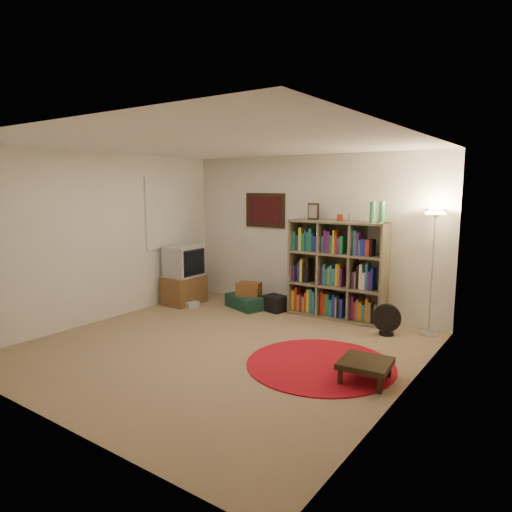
{
  "coord_description": "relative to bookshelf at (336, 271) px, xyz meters",
  "views": [
    {
      "loc": [
        3.49,
        -4.25,
        2.01
      ],
      "look_at": [
        0.1,
        0.6,
        1.1
      ],
      "focal_mm": 32.0,
      "sensor_mm": 36.0,
      "label": 1
    }
  ],
  "objects": [
    {
      "name": "duffel_bag",
      "position": [
        -0.95,
        -0.23,
        -0.6
      ],
      "size": [
        0.41,
        0.36,
        0.25
      ],
      "rotation": [
        0.0,
        0.0,
        -0.19
      ],
      "color": "black",
      "rests_on": "ground"
    },
    {
      "name": "floor_fan",
      "position": [
        0.95,
        -0.39,
        -0.5
      ],
      "size": [
        0.38,
        0.25,
        0.43
      ],
      "rotation": [
        0.0,
        0.0,
        0.29
      ],
      "color": "black",
      "rests_on": "ground"
    },
    {
      "name": "bookshelf",
      "position": [
        0.0,
        0.0,
        0.0
      ],
      "size": [
        1.51,
        0.48,
        1.79
      ],
      "rotation": [
        0.0,
        0.0,
        0.04
      ],
      "color": "brown",
      "rests_on": "ground"
    },
    {
      "name": "room",
      "position": [
        -0.63,
        -2.0,
        0.54
      ],
      "size": [
        4.54,
        4.54,
        2.54
      ],
      "color": "#896F50",
      "rests_on": "ground"
    },
    {
      "name": "floor_lamp",
      "position": [
        1.41,
        -0.03,
        0.7
      ],
      "size": [
        0.41,
        0.41,
        1.71
      ],
      "rotation": [
        0.0,
        0.0,
        -0.29
      ],
      "color": "silver",
      "rests_on": "ground"
    },
    {
      "name": "tv_stand",
      "position": [
        -2.49,
        -0.72,
        -0.24
      ],
      "size": [
        0.49,
        0.69,
        1.0
      ],
      "rotation": [
        0.0,
        0.0,
        -0.0
      ],
      "color": "brown",
      "rests_on": "ground"
    },
    {
      "name": "red_rug",
      "position": [
        0.7,
        -1.85,
        -0.72
      ],
      "size": [
        1.68,
        1.68,
        0.01
      ],
      "color": "maroon",
      "rests_on": "ground"
    },
    {
      "name": "wicker_basket",
      "position": [
        -1.4,
        -0.33,
        -0.4
      ],
      "size": [
        0.44,
        0.37,
        0.22
      ],
      "rotation": [
        0.0,
        0.0,
        0.29
      ],
      "color": "brown",
      "rests_on": "suitcase"
    },
    {
      "name": "dvd_box",
      "position": [
        -2.27,
        -0.84,
        -0.68
      ],
      "size": [
        0.3,
        0.27,
        0.09
      ],
      "rotation": [
        0.0,
        0.0,
        -0.15
      ],
      "color": "#ABABB0",
      "rests_on": "ground"
    },
    {
      "name": "suitcase",
      "position": [
        -1.44,
        -0.35,
        -0.61
      ],
      "size": [
        0.78,
        0.63,
        0.22
      ],
      "rotation": [
        0.0,
        0.0,
        -0.32
      ],
      "color": "#123125",
      "rests_on": "ground"
    },
    {
      "name": "side_table",
      "position": [
        1.28,
        -1.98,
        -0.53
      ],
      "size": [
        0.55,
        0.55,
        0.23
      ],
      "rotation": [
        0.0,
        0.0,
        0.1
      ],
      "color": "black",
      "rests_on": "ground"
    }
  ]
}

